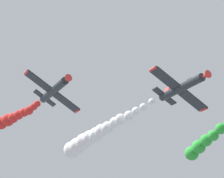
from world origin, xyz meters
The scene contains 4 objects.
smoke_trail_lead centered at (-20.23, -4.83, 127.71)m, with size 3.57×20.04×4.74m.
airplane_left_inner centered at (-7.22, 6.39, 131.39)m, with size 8.51×10.35×5.00m.
smoke_trail_left_inner centered at (-6.16, -21.24, 129.93)m, with size 3.99×28.86×4.61m.
airplane_right_inner centered at (6.65, -5.19, 132.40)m, with size 8.46×10.35×5.09m.
Camera 1 is at (26.20, 50.36, 111.60)m, focal length 69.39 mm.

